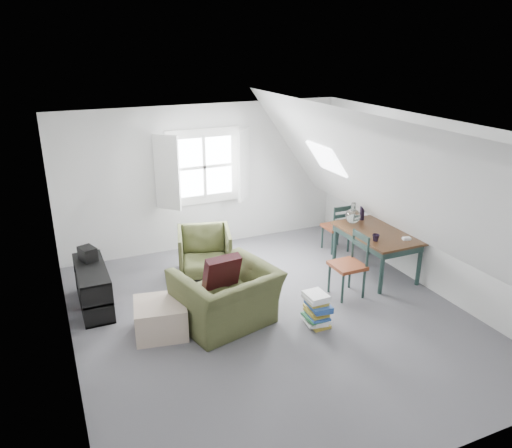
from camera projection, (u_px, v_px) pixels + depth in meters
name	position (u px, v px, depth m)	size (l,w,h in m)	color
floor	(271.00, 317.00, 6.69)	(5.50, 5.50, 0.00)	#525257
ceiling	(274.00, 130.00, 5.82)	(5.50, 5.50, 0.00)	white
wall_back	(204.00, 178.00, 8.61)	(5.00, 5.00, 0.00)	silver
wall_front	(424.00, 346.00, 3.90)	(5.00, 5.00, 0.00)	silver
wall_left	(61.00, 264.00, 5.31)	(5.50, 5.50, 0.00)	silver
wall_right	(428.00, 205.00, 7.20)	(5.50, 5.50, 0.00)	silver
slope_left	(146.00, 206.00, 5.48)	(5.50, 5.50, 0.00)	white
slope_right	(378.00, 177.00, 6.66)	(5.50, 5.50, 0.00)	white
dormer_window	(205.00, 167.00, 8.48)	(1.71, 0.35, 1.30)	white
skylight	(326.00, 159.00, 7.78)	(0.55, 0.75, 0.04)	white
armchair_near	(227.00, 324.00, 6.53)	(1.19, 1.04, 0.77)	#404425
armchair_far	(205.00, 274.00, 7.92)	(0.80, 0.82, 0.75)	#404425
throw_pillow	(222.00, 272.00, 6.42)	(0.47, 0.13, 0.47)	black
ottoman	(161.00, 318.00, 6.27)	(0.63, 0.63, 0.42)	tan
dining_table	(376.00, 237.00, 7.76)	(0.83, 1.39, 0.70)	#331E10
demijohn	(353.00, 216.00, 8.01)	(0.24, 0.24, 0.34)	silver
vase_twigs	(362.00, 212.00, 8.19)	(0.08, 0.09, 0.60)	black
cup	(375.00, 241.00, 7.38)	(0.11, 0.11, 0.10)	black
paper_box	(407.00, 239.00, 7.41)	(0.11, 0.08, 0.04)	white
dining_chair_far	(337.00, 226.00, 8.64)	(0.40, 0.40, 0.86)	maroon
dining_chair_near	(350.00, 264.00, 7.11)	(0.44, 0.44, 0.93)	maroon
media_shelf	(94.00, 290.00, 6.84)	(0.39, 1.17, 0.60)	black
electronics_box	(88.00, 254.00, 6.94)	(0.19, 0.26, 0.21)	black
magazine_stack	(317.00, 310.00, 6.43)	(0.33, 0.40, 0.45)	#B29933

